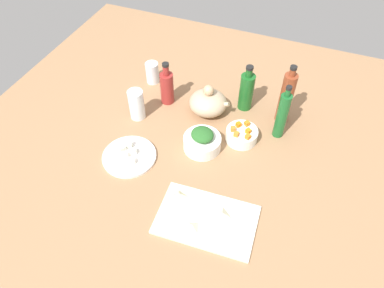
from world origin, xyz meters
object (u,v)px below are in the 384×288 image
at_px(plate_tofu, 129,156).
at_px(bowl_carrots, 242,135).
at_px(bottle_1, 167,87).
at_px(drinking_glass_0, 137,104).
at_px(cutting_board, 207,220).
at_px(drinking_glass_1, 152,73).
at_px(bottle_0, 286,98).
at_px(bottle_2, 282,115).
at_px(bottle_3, 246,91).
at_px(teapot, 208,102).
at_px(bowl_greens, 202,143).

bearing_deg(plate_tofu, bowl_carrots, 33.74).
xyz_separation_m(bottle_1, drinking_glass_0, (-0.08, -0.14, -0.01)).
distance_m(cutting_board, drinking_glass_1, 0.79).
height_order(bottle_0, drinking_glass_0, bottle_0).
distance_m(bottle_0, bottle_2, 0.10).
bearing_deg(bottle_0, bottle_2, -86.38).
bearing_deg(plate_tofu, drinking_glass_0, 108.79).
bearing_deg(bottle_3, bottle_1, -164.92).
distance_m(plate_tofu, bottle_1, 0.37).
bearing_deg(teapot, drinking_glass_0, -152.70).
xyz_separation_m(bottle_1, bottle_2, (0.51, -0.02, 0.03)).
height_order(cutting_board, plate_tofu, plate_tofu).
distance_m(plate_tofu, teapot, 0.41).
bearing_deg(bowl_greens, plate_tofu, -148.20).
bearing_deg(teapot, plate_tofu, -118.43).
bearing_deg(bottle_1, bottle_3, 15.08).
height_order(plate_tofu, drinking_glass_0, drinking_glass_0).
height_order(bottle_2, drinking_glass_1, bottle_2).
distance_m(bottle_1, bottle_3, 0.35).
relative_size(plate_tofu, bowl_greens, 1.41).
height_order(bowl_greens, bottle_0, bottle_0).
xyz_separation_m(bottle_0, drinking_glass_1, (-0.63, 0.03, -0.07)).
xyz_separation_m(bottle_0, bottle_1, (-0.50, -0.07, -0.04)).
distance_m(bowl_carrots, bottle_2, 0.18).
height_order(bowl_carrots, drinking_glass_0, drinking_glass_0).
distance_m(cutting_board, bottle_2, 0.52).
xyz_separation_m(bowl_greens, bowl_carrots, (0.13, 0.10, -0.00)).
relative_size(drinking_glass_0, drinking_glass_1, 1.34).
relative_size(cutting_board, bowl_carrots, 2.61).
relative_size(bowl_carrots, bottle_2, 0.51).
bearing_deg(bottle_2, teapot, 175.56).
bearing_deg(bottle_3, bowl_greens, -106.94).
bearing_deg(bottle_1, cutting_board, -53.89).
relative_size(bowl_carrots, bottle_0, 0.47).
relative_size(cutting_board, bowl_greens, 2.24).
height_order(bottle_3, drinking_glass_1, bottle_3).
distance_m(bottle_2, drinking_glass_0, 0.60).
bearing_deg(bowl_carrots, bowl_greens, -142.91).
bearing_deg(drinking_glass_0, cutting_board, -39.54).
xyz_separation_m(cutting_board, bottle_1, (-0.37, 0.51, 0.08)).
relative_size(bowl_carrots, drinking_glass_1, 1.26).
xyz_separation_m(bottle_2, bottle_3, (-0.17, 0.11, -0.02)).
bearing_deg(bottle_1, bottle_0, 8.14).
xyz_separation_m(plate_tofu, bottle_3, (0.34, 0.45, 0.09)).
height_order(bowl_carrots, bottle_1, bottle_1).
height_order(bowl_greens, bowl_carrots, bowl_greens).
xyz_separation_m(plate_tofu, teapot, (0.20, 0.36, 0.05)).
bearing_deg(bottle_3, bottle_2, -32.97).
bearing_deg(teapot, drinking_glass_1, 161.82).
height_order(bottle_0, bottle_2, bottle_0).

